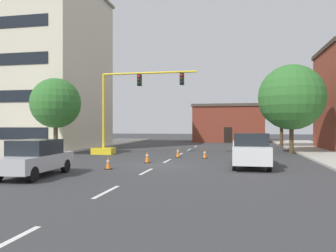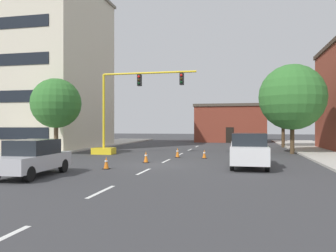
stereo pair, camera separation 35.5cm
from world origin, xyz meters
TOP-DOWN VIEW (x-y plane):
  - ground_plane at (0.00, 0.00)m, footprint 160.00×160.00m
  - sidewalk_left at (-12.76, 8.00)m, footprint 6.00×56.00m
  - lane_stripe_seg_0 at (0.00, -14.00)m, footprint 0.16×2.40m
  - lane_stripe_seg_1 at (0.00, -8.50)m, footprint 0.16×2.40m
  - lane_stripe_seg_2 at (0.00, -3.00)m, footprint 0.16×2.40m
  - lane_stripe_seg_3 at (0.00, 2.50)m, footprint 0.16×2.40m
  - lane_stripe_seg_4 at (0.00, 8.00)m, footprint 0.16×2.40m
  - lane_stripe_seg_5 at (0.00, 13.50)m, footprint 0.16×2.40m
  - lane_stripe_seg_6 at (0.00, 19.00)m, footprint 0.16×2.40m
  - building_tall_left at (-18.42, 13.58)m, footprint 16.24×12.77m
  - building_brick_center at (3.49, 33.19)m, footprint 10.46×10.26m
  - traffic_signal_gantry at (-5.25, 6.71)m, footprint 8.79×1.20m
  - tree_right_far at (9.63, 19.49)m, footprint 4.99×4.99m
  - tree_left_near at (-9.99, 5.31)m, footprint 4.12×4.12m
  - tree_right_mid at (9.31, 10.46)m, footprint 5.63×5.63m
  - pickup_truck_white at (5.43, 0.12)m, footprint 2.03×5.41m
  - sedan_silver_near_left at (-4.74, -5.67)m, footprint 2.04×4.58m
  - traffic_cone_roadside_a at (-2.31, -2.48)m, footprint 0.36×0.36m
  - traffic_cone_roadside_b at (0.29, 5.12)m, footprint 0.36×0.36m
  - traffic_cone_roadside_c at (2.36, 4.79)m, footprint 0.36×0.36m
  - traffic_cone_roadside_d at (-1.05, 1.09)m, footprint 0.36×0.36m

SIDE VIEW (x-z plane):
  - ground_plane at x=0.00m, z-range 0.00..0.00m
  - lane_stripe_seg_0 at x=0.00m, z-range 0.00..0.01m
  - lane_stripe_seg_1 at x=0.00m, z-range 0.00..0.01m
  - lane_stripe_seg_2 at x=0.00m, z-range 0.00..0.01m
  - lane_stripe_seg_3 at x=0.00m, z-range 0.00..0.01m
  - lane_stripe_seg_4 at x=0.00m, z-range 0.00..0.01m
  - lane_stripe_seg_5 at x=0.00m, z-range 0.00..0.01m
  - lane_stripe_seg_6 at x=0.00m, z-range 0.00..0.01m
  - sidewalk_left at x=-12.76m, z-range 0.00..0.14m
  - traffic_cone_roadside_c at x=2.36m, z-range -0.01..0.65m
  - traffic_cone_roadside_a at x=-2.31m, z-range -0.01..0.70m
  - traffic_cone_roadside_d at x=-1.05m, z-range -0.01..0.75m
  - traffic_cone_roadside_b at x=0.29m, z-range -0.01..0.76m
  - sedan_silver_near_left at x=-4.74m, z-range 0.02..1.76m
  - pickup_truck_white at x=5.43m, z-range -0.02..1.97m
  - traffic_signal_gantry at x=-5.25m, z-range -1.19..5.64m
  - building_brick_center at x=3.49m, z-range 0.01..5.59m
  - tree_left_near at x=-9.99m, z-range 1.10..7.43m
  - tree_right_mid at x=9.31m, z-range 1.02..8.70m
  - tree_right_far at x=9.63m, z-range 1.23..8.71m
  - building_tall_left at x=-18.42m, z-range 0.01..17.39m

